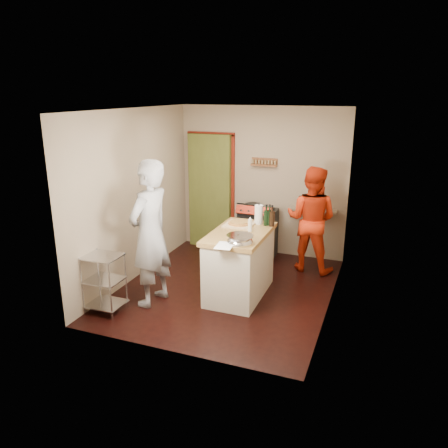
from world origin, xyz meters
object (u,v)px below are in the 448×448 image
Objects in this scene: stove at (258,233)px; person_red at (311,219)px; person_stripe at (150,234)px; wire_shelving at (104,280)px; island at (240,262)px.

person_red is at bearing -13.22° from stove.
person_stripe is at bearing -111.74° from stove.
wire_shelving is 0.57× the size of island.
wire_shelving is 0.40× the size of person_stripe.
person_stripe reaches higher than wire_shelving.
stove is 2.94m from wire_shelving.
stove is at bearing 97.14° from island.
person_red is (0.95, -0.22, 0.41)m from stove.
stove reaches higher than wire_shelving.
stove is at bearing 63.15° from wire_shelving.
person_stripe is at bearing -148.36° from island.
person_red is at bearing 59.58° from island.
wire_shelving is at bearing 53.83° from person_red.
person_stripe is at bearing 44.37° from wire_shelving.
stove is 2.40m from person_stripe.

